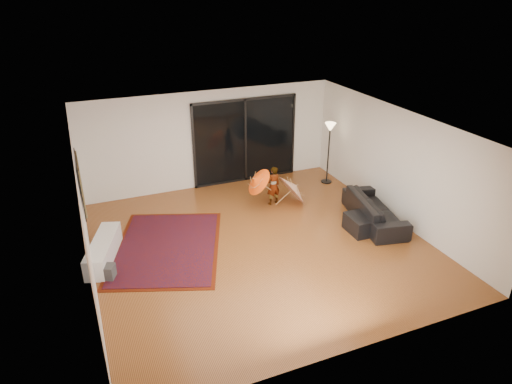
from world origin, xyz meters
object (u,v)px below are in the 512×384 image
media_console (103,250)px  sofa (375,210)px  child (273,186)px  ottoman (363,224)px

media_console → sofa: sofa is taller
media_console → child: 4.47m
media_console → child: size_ratio=1.56×
ottoman → child: child is taller
sofa → ottoman: bearing=132.2°
sofa → ottoman: 0.61m
ottoman → media_console: bearing=169.4°
media_console → child: child is taller
media_console → ottoman: bearing=8.4°
sofa → ottoman: size_ratio=3.10×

